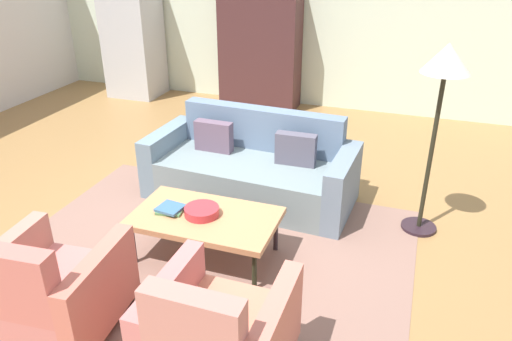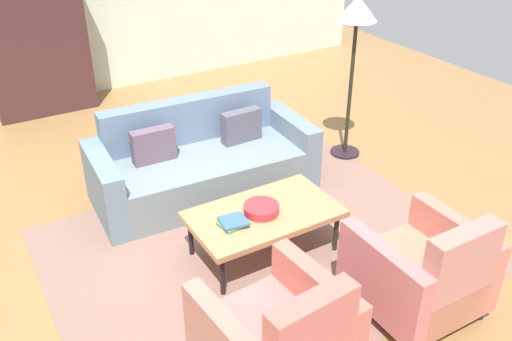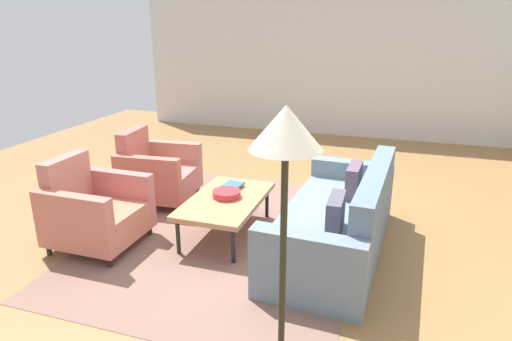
{
  "view_description": "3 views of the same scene",
  "coord_description": "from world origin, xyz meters",
  "px_view_note": "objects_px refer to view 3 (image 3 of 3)",
  "views": [
    {
      "loc": [
        1.73,
        -3.6,
        2.5
      ],
      "look_at": [
        0.44,
        0.13,
        0.58
      ],
      "focal_mm": 34.45,
      "sensor_mm": 36.0,
      "label": 1
    },
    {
      "loc": [
        -1.74,
        -3.6,
        2.88
      ],
      "look_at": [
        0.38,
        -0.02,
        0.51
      ],
      "focal_mm": 38.78,
      "sensor_mm": 36.0,
      "label": 2
    },
    {
      "loc": [
        4.11,
        1.15,
        2.14
      ],
      "look_at": [
        0.26,
        -0.11,
        0.76
      ],
      "focal_mm": 31.4,
      "sensor_mm": 36.0,
      "label": 3
    }
  ],
  "objects_px": {
    "armchair_left": "(155,174)",
    "armchair_right": "(93,212)",
    "fruit_bowl": "(227,194)",
    "book_stack": "(233,186)",
    "coffee_table": "(226,201)",
    "floor_lamp": "(285,156)",
    "couch": "(342,224)"
  },
  "relations": [
    {
      "from": "armchair_left",
      "to": "armchair_right",
      "type": "xyz_separation_m",
      "value": [
        1.19,
        -0.0,
        0.0
      ]
    },
    {
      "from": "fruit_bowl",
      "to": "book_stack",
      "type": "relative_size",
      "value": 1.22
    },
    {
      "from": "armchair_left",
      "to": "book_stack",
      "type": "distance_m",
      "value": 1.17
    },
    {
      "from": "fruit_bowl",
      "to": "armchair_right",
      "type": "bearing_deg",
      "value": -61.84
    },
    {
      "from": "coffee_table",
      "to": "floor_lamp",
      "type": "bearing_deg",
      "value": 31.64
    },
    {
      "from": "coffee_table",
      "to": "fruit_bowl",
      "type": "distance_m",
      "value": 0.07
    },
    {
      "from": "floor_lamp",
      "to": "couch",
      "type": "bearing_deg",
      "value": 175.27
    },
    {
      "from": "floor_lamp",
      "to": "fruit_bowl",
      "type": "bearing_deg",
      "value": -148.73
    },
    {
      "from": "armchair_left",
      "to": "floor_lamp",
      "type": "bearing_deg",
      "value": 39.25
    },
    {
      "from": "floor_lamp",
      "to": "armchair_left",
      "type": "bearing_deg",
      "value": -136.02
    },
    {
      "from": "armchair_right",
      "to": "book_stack",
      "type": "bearing_deg",
      "value": 128.87
    },
    {
      "from": "couch",
      "to": "armchair_right",
      "type": "relative_size",
      "value": 2.44
    },
    {
      "from": "coffee_table",
      "to": "armchair_left",
      "type": "xyz_separation_m",
      "value": [
        -0.59,
        -1.17,
        -0.02
      ]
    },
    {
      "from": "couch",
      "to": "armchair_left",
      "type": "xyz_separation_m",
      "value": [
        -0.6,
        -2.35,
        0.06
      ]
    },
    {
      "from": "coffee_table",
      "to": "floor_lamp",
      "type": "relative_size",
      "value": 0.7
    },
    {
      "from": "armchair_left",
      "to": "fruit_bowl",
      "type": "bearing_deg",
      "value": 59.24
    },
    {
      "from": "couch",
      "to": "fruit_bowl",
      "type": "relative_size",
      "value": 7.47
    },
    {
      "from": "fruit_bowl",
      "to": "floor_lamp",
      "type": "bearing_deg",
      "value": 31.27
    },
    {
      "from": "armchair_left",
      "to": "fruit_bowl",
      "type": "height_order",
      "value": "armchair_left"
    },
    {
      "from": "armchair_left",
      "to": "book_stack",
      "type": "bearing_deg",
      "value": 70.55
    },
    {
      "from": "couch",
      "to": "armchair_left",
      "type": "height_order",
      "value": "armchair_left"
    },
    {
      "from": "coffee_table",
      "to": "book_stack",
      "type": "xyz_separation_m",
      "value": [
        -0.3,
        -0.03,
        0.06
      ]
    },
    {
      "from": "armchair_left",
      "to": "floor_lamp",
      "type": "distance_m",
      "value": 3.37
    },
    {
      "from": "armchair_right",
      "to": "floor_lamp",
      "type": "relative_size",
      "value": 0.51
    },
    {
      "from": "couch",
      "to": "floor_lamp",
      "type": "bearing_deg",
      "value": 178.34
    },
    {
      "from": "couch",
      "to": "armchair_right",
      "type": "distance_m",
      "value": 2.43
    },
    {
      "from": "coffee_table",
      "to": "floor_lamp",
      "type": "distance_m",
      "value": 2.27
    },
    {
      "from": "fruit_bowl",
      "to": "book_stack",
      "type": "height_order",
      "value": "fruit_bowl"
    },
    {
      "from": "armchair_left",
      "to": "coffee_table",
      "type": "bearing_deg",
      "value": 58.26
    },
    {
      "from": "coffee_table",
      "to": "armchair_right",
      "type": "relative_size",
      "value": 1.36
    },
    {
      "from": "armchair_right",
      "to": "fruit_bowl",
      "type": "bearing_deg",
      "value": 118.67
    },
    {
      "from": "armchair_right",
      "to": "book_stack",
      "type": "distance_m",
      "value": 1.45
    }
  ]
}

